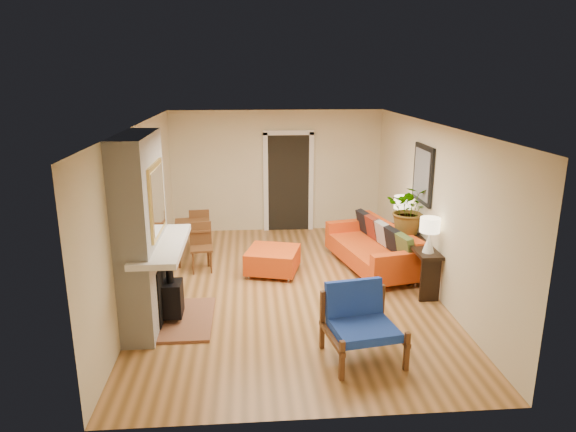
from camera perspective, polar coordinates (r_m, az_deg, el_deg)
name	(u,v)px	position (r m, az deg, el deg)	size (l,w,h in m)	color
room_shell	(308,179)	(10.52, 2.23, 4.10)	(6.50, 6.50, 6.50)	#B97F47
fireplace	(145,237)	(7.06, -15.61, -2.24)	(1.09, 1.68, 2.60)	white
sofa	(375,248)	(9.18, 9.67, -3.50)	(1.34, 2.26, 0.83)	silver
ottoman	(273,259)	(8.86, -1.70, -4.83)	(1.03, 1.03, 0.42)	silver
blue_chair	(360,318)	(6.38, 7.97, -11.17)	(0.97, 0.95, 0.88)	brown
dining_table	(196,231)	(9.53, -10.15, -1.65)	(0.77, 1.59, 0.84)	brown
console_table	(413,247)	(8.70, 13.75, -3.36)	(0.34, 1.85, 0.72)	black
lamp_near	(430,231)	(7.95, 15.46, -1.60)	(0.30, 0.30, 0.54)	white
lamp_far	(402,207)	(9.21, 12.58, 0.93)	(0.30, 0.30, 0.54)	white
houseplant	(410,209)	(8.77, 13.40, 0.73)	(0.76, 0.66, 0.85)	#1E5919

